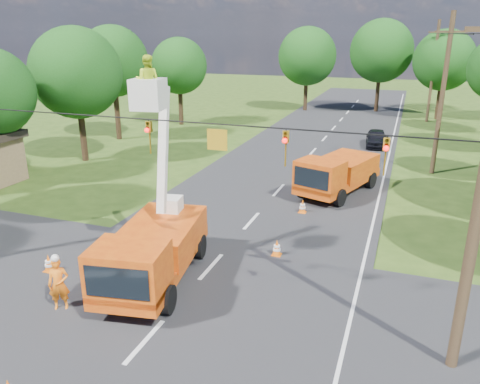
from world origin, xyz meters
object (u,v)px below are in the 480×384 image
at_px(pole_right_far, 433,71).
at_px(tree_left_e, 113,62).
at_px(traffic_cone_3, 303,206).
at_px(tree_far_a, 307,56).
at_px(distant_car, 376,138).
at_px(second_truck, 337,173).
at_px(ground_worker, 59,284).
at_px(tree_left_f, 179,66).
at_px(traffic_cone_7, 356,182).
at_px(traffic_cone_2, 277,248).
at_px(tree_far_c, 444,60).
at_px(pole_right_mid, 442,94).
at_px(tree_left_d, 76,73).
at_px(traffic_cone_4, 49,263).
at_px(tree_far_b, 381,51).
at_px(bucket_truck, 152,240).

xyz_separation_m(pole_right_far, tree_left_e, (-25.30, -18.00, 1.38)).
height_order(traffic_cone_3, pole_right_far, pole_right_far).
bearing_deg(tree_far_a, distant_car, -60.10).
xyz_separation_m(second_truck, distant_car, (1.22, 13.02, -0.55)).
relative_size(second_truck, ground_worker, 3.63).
bearing_deg(tree_left_f, traffic_cone_7, -38.23).
xyz_separation_m(traffic_cone_2, traffic_cone_7, (1.99, 10.22, 0.00)).
xyz_separation_m(pole_right_far, tree_far_c, (1.00, 2.00, 0.96)).
bearing_deg(tree_left_f, tree_far_a, 52.99).
bearing_deg(ground_worker, pole_right_far, 44.41).
bearing_deg(distant_car, traffic_cone_2, -101.32).
distance_m(distant_car, pole_right_mid, 8.95).
relative_size(tree_left_e, tree_far_a, 0.99).
xyz_separation_m(distant_car, tree_left_f, (-19.22, 3.38, 5.01)).
xyz_separation_m(second_truck, traffic_cone_2, (-1.06, -8.73, -0.87)).
bearing_deg(pole_right_far, tree_left_e, -144.57).
relative_size(second_truck, pole_right_far, 0.67).
distance_m(ground_worker, tree_far_a, 44.68).
height_order(traffic_cone_7, pole_right_far, pole_right_far).
distance_m(traffic_cone_7, tree_left_d, 19.98).
relative_size(ground_worker, traffic_cone_4, 2.61).
height_order(traffic_cone_3, tree_far_b, tree_far_b).
relative_size(second_truck, distant_car, 1.68).
bearing_deg(ground_worker, tree_far_a, 62.53).
distance_m(traffic_cone_3, pole_right_far, 31.05).
bearing_deg(ground_worker, traffic_cone_2, 18.17).
bearing_deg(tree_left_d, pole_right_far, 46.77).
distance_m(bucket_truck, tree_left_d, 19.74).
bearing_deg(tree_left_f, ground_worker, -70.25).
relative_size(traffic_cone_3, tree_far_a, 0.07).
bearing_deg(pole_right_far, traffic_cone_3, -102.09).
bearing_deg(tree_left_e, distant_car, 12.28).
bearing_deg(tree_far_a, pole_right_far, -12.53).
height_order(tree_left_d, tree_far_a, tree_far_a).
bearing_deg(tree_left_f, traffic_cone_2, -56.01).
bearing_deg(traffic_cone_7, second_truck, -122.01).
relative_size(bucket_truck, second_truck, 1.20).
bearing_deg(tree_left_e, tree_left_f, 75.96).
xyz_separation_m(tree_left_f, tree_far_a, (9.80, 13.00, 0.50)).
relative_size(traffic_cone_2, tree_left_f, 0.08).
bearing_deg(ground_worker, traffic_cone_7, 35.61).
xyz_separation_m(bucket_truck, pole_right_mid, (10.02, 18.71, 3.42)).
height_order(tree_left_d, tree_far_c, tree_left_d).
relative_size(traffic_cone_3, pole_right_mid, 0.07).
height_order(traffic_cone_3, tree_far_c, tree_far_c).
relative_size(traffic_cone_3, traffic_cone_4, 1.00).
bearing_deg(bucket_truck, distant_car, 67.17).
bearing_deg(tree_left_d, traffic_cone_4, -57.22).
xyz_separation_m(tree_left_d, tree_left_e, (-1.80, 7.00, 0.37)).
relative_size(pole_right_mid, tree_far_b, 0.97).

